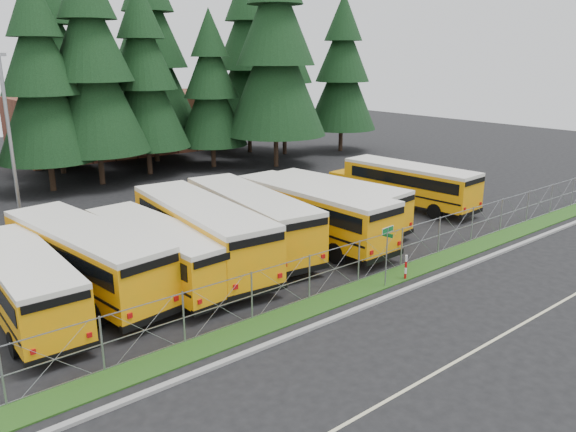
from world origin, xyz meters
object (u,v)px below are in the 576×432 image
at_px(bus_east, 404,185).
at_px(light_standard, 10,142).
at_px(striped_bollard, 406,267).
at_px(bus_2, 153,253).
at_px(bus_3, 198,234).
at_px(bus_1, 82,259).
at_px(bus_4, 247,220).
at_px(bus_0, 23,285).
at_px(bus_6, 331,203).
at_px(street_sign, 387,244).
at_px(bus_5, 307,214).

xyz_separation_m(bus_east, light_standard, (-22.22, 9.10, 4.04)).
distance_m(striped_bollard, light_standard, 21.90).
xyz_separation_m(bus_2, bus_3, (2.68, 0.61, 0.21)).
bearing_deg(light_standard, bus_east, -22.27).
height_order(bus_1, bus_3, bus_3).
xyz_separation_m(bus_1, striped_bollard, (12.04, -7.99, -0.94)).
xyz_separation_m(bus_4, bus_east, (13.37, 0.34, -0.12)).
bearing_deg(bus_1, bus_east, -5.96).
distance_m(bus_1, light_standard, 10.42).
relative_size(bus_0, bus_2, 0.98).
relative_size(bus_1, bus_6, 1.08).
bearing_deg(bus_2, bus_0, 176.58).
height_order(bus_3, street_sign, bus_3).
bearing_deg(bus_3, bus_4, 13.80).
height_order(bus_2, street_sign, bus_2).
bearing_deg(bus_5, striped_bollard, -92.71).
relative_size(bus_3, bus_east, 1.12).
xyz_separation_m(bus_0, bus_1, (2.67, 0.93, 0.16)).
distance_m(bus_6, light_standard, 18.21).
bearing_deg(bus_0, bus_1, 20.56).
xyz_separation_m(bus_5, bus_east, (10.07, 1.47, -0.12)).
bearing_deg(bus_1, bus_5, -11.73).
bearing_deg(bus_3, striped_bollard, -44.80).
bearing_deg(bus_4, striped_bollard, -61.47).
relative_size(bus_5, street_sign, 4.29).
distance_m(bus_1, street_sign, 13.33).
height_order(bus_0, bus_2, bus_2).
bearing_deg(bus_5, bus_6, 21.67).
distance_m(bus_0, light_standard, 11.66).
bearing_deg(bus_6, bus_5, -163.67).
distance_m(bus_5, bus_east, 10.17).
bearing_deg(bus_5, light_standard, 137.38).
distance_m(bus_4, bus_east, 13.38).
height_order(bus_3, light_standard, light_standard).
bearing_deg(bus_0, bus_4, 7.02).
xyz_separation_m(bus_east, street_sign, (-11.55, -8.49, 0.57)).
xyz_separation_m(bus_2, bus_6, (12.21, 1.23, 0.01)).
relative_size(bus_6, light_standard, 1.07).
bearing_deg(bus_6, street_sign, -125.16).
relative_size(bus_east, striped_bollard, 9.28).
relative_size(bus_2, bus_3, 0.87).
bearing_deg(light_standard, striped_bollard, -55.72).
bearing_deg(striped_bollard, bus_6, 69.60).
height_order(bus_0, bus_4, bus_4).
relative_size(bus_0, striped_bollard, 8.78).
distance_m(bus_0, bus_1, 2.83).
bearing_deg(bus_0, street_sign, -26.29).
xyz_separation_m(bus_5, street_sign, (-1.48, -7.01, 0.45)).
distance_m(bus_6, bus_east, 7.11).
height_order(bus_4, striped_bollard, bus_4).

